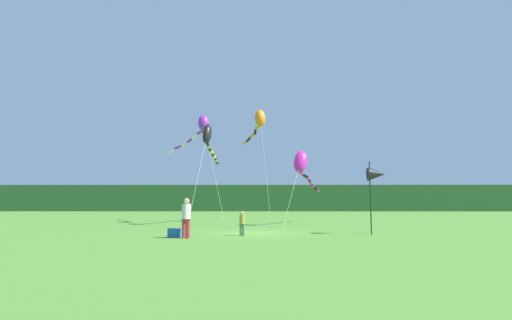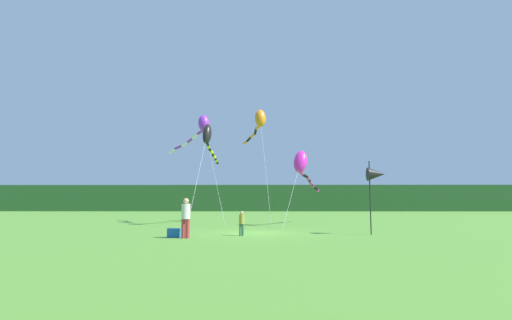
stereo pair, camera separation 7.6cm
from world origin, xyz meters
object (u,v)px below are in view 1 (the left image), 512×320
(kite_purple, at_px, (200,127))
(kite_black, at_px, (208,138))
(person_adult, at_px, (186,216))
(person_child, at_px, (242,222))
(kite_magenta, at_px, (302,165))
(kite_orange, at_px, (259,121))
(cooler_box, at_px, (174,233))
(banner_flag_pole, at_px, (376,175))

(kite_purple, relative_size, kite_black, 1.04)
(person_adult, distance_m, person_child, 2.88)
(kite_magenta, bearing_deg, kite_orange, 125.96)
(kite_purple, relative_size, kite_magenta, 1.05)
(person_adult, bearing_deg, kite_black, 91.99)
(person_adult, distance_m, kite_purple, 13.46)
(cooler_box, height_order, kite_orange, kite_orange)
(cooler_box, xyz_separation_m, kite_black, (0.29, 9.14, 6.00))
(cooler_box, bearing_deg, kite_purple, 93.22)
(person_adult, bearing_deg, kite_orange, 76.03)
(kite_orange, xyz_separation_m, kite_magenta, (3.04, -4.19, -4.05))
(cooler_box, xyz_separation_m, kite_purple, (-0.64, 11.39, 7.23))
(kite_orange, relative_size, kite_black, 1.14)
(kite_black, bearing_deg, person_adult, -88.01)
(banner_flag_pole, relative_size, kite_magenta, 0.47)
(person_child, height_order, cooler_box, person_child)
(person_adult, distance_m, kite_magenta, 11.61)
(person_child, xyz_separation_m, kite_purple, (-3.79, 10.43, 6.76))
(person_adult, xyz_separation_m, kite_magenta, (6.36, 9.17, 3.19))
(person_adult, bearing_deg, kite_magenta, 55.27)
(banner_flag_pole, relative_size, kite_purple, 0.45)
(kite_purple, bearing_deg, person_child, -70.04)
(person_child, relative_size, kite_orange, 0.13)
(kite_black, bearing_deg, banner_flag_pole, -37.14)
(person_adult, relative_size, banner_flag_pole, 0.49)
(kite_orange, height_order, kite_magenta, kite_orange)
(banner_flag_pole, bearing_deg, kite_black, 142.86)
(banner_flag_pole, xyz_separation_m, kite_orange, (-6.13, 11.25, 5.21))
(banner_flag_pole, height_order, kite_orange, kite_orange)
(kite_purple, bearing_deg, banner_flag_pole, -42.04)
(person_adult, xyz_separation_m, kite_purple, (-1.26, 11.77, 6.41))
(banner_flag_pole, bearing_deg, person_child, -173.68)
(cooler_box, distance_m, kite_purple, 13.50)
(banner_flag_pole, bearing_deg, kite_purple, 137.96)
(kite_orange, relative_size, kite_purple, 1.10)
(person_child, height_order, kite_magenta, kite_magenta)
(person_adult, distance_m, kite_black, 10.85)
(kite_orange, height_order, kite_black, kite_orange)
(cooler_box, bearing_deg, kite_magenta, 51.54)
(person_adult, height_order, kite_orange, kite_orange)
(banner_flag_pole, bearing_deg, kite_orange, 118.59)
(kite_orange, bearing_deg, kite_magenta, -54.04)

